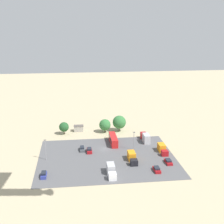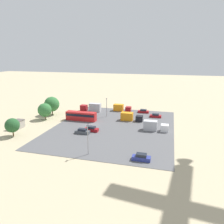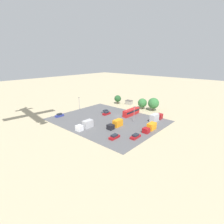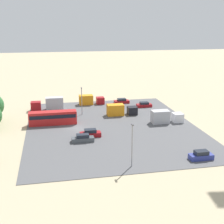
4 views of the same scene
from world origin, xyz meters
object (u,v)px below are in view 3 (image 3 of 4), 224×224
object	(u,v)px
parked_car_2	(135,136)
parked_truck_0	(116,124)
parked_truck_3	(85,125)
parked_car_0	(105,112)
parked_truck_1	(156,117)
shed_building	(129,102)
parked_car_4	(106,113)
parked_truck_2	(150,127)
bus	(131,112)
parked_car_1	(59,115)
parked_car_3	(114,137)

from	to	relation	value
parked_car_2	parked_truck_0	xyz separation A→B (m)	(12.37, -3.29, 0.76)
parked_truck_3	parked_truck_0	bearing A→B (deg)	-132.57
parked_car_0	parked_truck_1	size ratio (longest dim) A/B	0.52
shed_building	parked_car_2	size ratio (longest dim) A/B	0.96
parked_car_4	shed_building	bearing A→B (deg)	-81.80
parked_truck_2	parked_truck_3	world-z (taller)	parked_truck_3
parked_truck_1	parked_truck_0	bearing A→B (deg)	-116.04
parked_car_2	parked_truck_0	distance (m)	12.82
parked_truck_2	parked_truck_1	bearing A→B (deg)	-72.49
bus	parked_car_0	bearing A→B (deg)	24.41
parked_truck_2	shed_building	bearing A→B (deg)	-42.27
parked_truck_1	parked_car_1	bearing A→B (deg)	-145.85
parked_car_4	parked_truck_1	distance (m)	25.39
bus	parked_car_1	bearing A→B (deg)	45.18
parked_car_0	parked_car_3	bearing A→B (deg)	-40.58
parked_car_1	parked_truck_2	xyz separation A→B (m)	(-43.31, -14.61, 0.62)
parked_car_2	parked_truck_1	xyz separation A→B (m)	(3.29, -21.87, 1.02)
shed_building	parked_truck_0	bearing A→B (deg)	117.79
parked_car_2	parked_car_3	bearing A→B (deg)	44.09
parked_truck_0	parked_truck_3	size ratio (longest dim) A/B	1.02
bus	parked_car_1	xyz separation A→B (m)	(25.84, 26.01, -1.06)
parked_car_3	parked_car_1	bearing A→B (deg)	179.11
parked_car_4	parked_truck_0	bearing A→B (deg)	145.96
parked_truck_0	parked_truck_2	size ratio (longest dim) A/B	1.07
shed_building	parked_car_1	xyz separation A→B (m)	(12.01, 43.07, -0.59)
parked_truck_0	parked_car_3	bearing A→B (deg)	127.45
bus	parked_truck_3	xyz separation A→B (m)	(4.14, 27.28, -0.30)
parked_car_3	bus	bearing A→B (deg)	112.97
parked_truck_1	parked_truck_2	distance (m)	12.75
bus	parked_truck_3	distance (m)	27.59
parked_car_4	parked_car_3	bearing A→B (deg)	138.91
parked_car_0	parked_truck_1	xyz separation A→B (m)	(-26.55, -6.63, 0.95)
parked_car_0	parked_car_3	xyz separation A→B (m)	(-24.19, 20.72, -0.05)
parked_car_0	parked_car_2	bearing A→B (deg)	-27.05
parked_truck_3	parked_truck_2	bearing A→B (deg)	-143.68
parked_car_2	parked_car_0	bearing A→B (deg)	-27.05
parked_truck_0	parked_truck_2	distance (m)	14.43
parked_car_1	parked_truck_2	distance (m)	45.72
parked_truck_1	parked_truck_2	world-z (taller)	parked_truck_1
bus	parked_truck_0	distance (m)	18.39
shed_building	parked_truck_1	xyz separation A→B (m)	(-27.46, 16.30, 0.34)
parked_truck_1	parked_car_4	bearing A→B (deg)	-160.21
parked_car_2	parked_truck_1	world-z (taller)	parked_truck_1
parked_car_0	parked_car_1	distance (m)	23.93
parked_car_0	parked_truck_0	bearing A→B (deg)	-34.37
parked_car_1	parked_car_3	bearing A→B (deg)	179.11
parked_car_3	parked_truck_2	size ratio (longest dim) A/B	0.59
parked_truck_3	parked_car_1	bearing A→B (deg)	-3.36
shed_building	parked_car_4	world-z (taller)	shed_building
parked_car_4	bus	bearing A→B (deg)	-142.63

